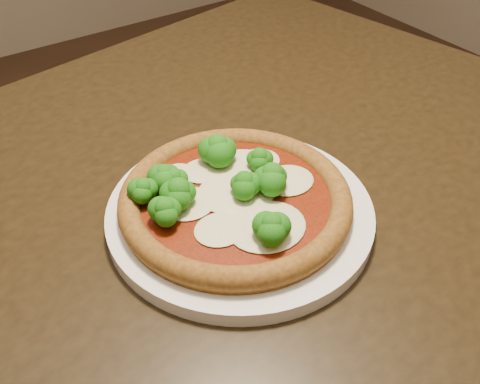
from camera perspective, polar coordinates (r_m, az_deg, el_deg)
floor at (r=1.41m, az=-3.07°, el=-16.91°), size 4.00×4.00×0.00m
dining_table at (r=0.78m, az=0.03°, el=-3.44°), size 1.22×1.05×0.75m
plate at (r=0.63m, az=0.00°, el=-2.14°), size 0.31×0.31×0.02m
pizza at (r=0.62m, az=-0.82°, el=-0.39°), size 0.27×0.27×0.06m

